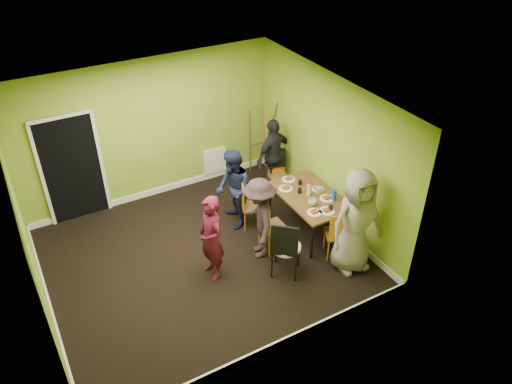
{
  "coord_description": "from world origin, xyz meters",
  "views": [
    {
      "loc": [
        -2.35,
        -6.07,
        5.69
      ],
      "look_at": [
        1.04,
        0.0,
        1.0
      ],
      "focal_mm": 35.0,
      "sensor_mm": 36.0,
      "label": 1
    }
  ],
  "objects_px": {
    "thermos": "(309,189)",
    "person_left_far": "(233,190)",
    "chair_back_end": "(277,163)",
    "orange_bottle": "(300,191)",
    "person_back_end": "(274,155)",
    "chair_left_far": "(248,202)",
    "chair_front_end": "(339,232)",
    "person_left_near": "(259,219)",
    "chair_bentwood": "(286,246)",
    "blue_bottle": "(334,195)",
    "person_front_end": "(356,221)",
    "person_standing": "(211,238)",
    "dining_table": "(309,198)",
    "chair_left_near": "(269,224)",
    "easel": "(261,141)"
  },
  "relations": [
    {
      "from": "chair_left_near",
      "to": "chair_front_end",
      "type": "distance_m",
      "value": 1.16
    },
    {
      "from": "chair_left_far",
      "to": "chair_front_end",
      "type": "bearing_deg",
      "value": 51.97
    },
    {
      "from": "orange_bottle",
      "to": "person_left_far",
      "type": "relative_size",
      "value": 0.05
    },
    {
      "from": "dining_table",
      "to": "orange_bottle",
      "type": "height_order",
      "value": "orange_bottle"
    },
    {
      "from": "dining_table",
      "to": "person_back_end",
      "type": "height_order",
      "value": "person_back_end"
    },
    {
      "from": "chair_left_far",
      "to": "chair_front_end",
      "type": "xyz_separation_m",
      "value": [
        0.88,
        -1.5,
        0.01
      ]
    },
    {
      "from": "chair_left_near",
      "to": "orange_bottle",
      "type": "bearing_deg",
      "value": 110.33
    },
    {
      "from": "chair_front_end",
      "to": "chair_bentwood",
      "type": "distance_m",
      "value": 1.0
    },
    {
      "from": "chair_front_end",
      "to": "thermos",
      "type": "height_order",
      "value": "thermos"
    },
    {
      "from": "thermos",
      "to": "person_left_far",
      "type": "height_order",
      "value": "person_left_far"
    },
    {
      "from": "chair_left_near",
      "to": "chair_bentwood",
      "type": "xyz_separation_m",
      "value": [
        -0.1,
        -0.68,
        0.06
      ]
    },
    {
      "from": "chair_bentwood",
      "to": "blue_bottle",
      "type": "xyz_separation_m",
      "value": [
        1.28,
        0.49,
        0.25
      ]
    },
    {
      "from": "person_left_far",
      "to": "person_back_end",
      "type": "height_order",
      "value": "person_back_end"
    },
    {
      "from": "person_standing",
      "to": "chair_back_end",
      "type": "bearing_deg",
      "value": 121.2
    },
    {
      "from": "person_back_end",
      "to": "blue_bottle",
      "type": "bearing_deg",
      "value": 77.46
    },
    {
      "from": "person_left_near",
      "to": "person_front_end",
      "type": "relative_size",
      "value": 0.8
    },
    {
      "from": "chair_bentwood",
      "to": "person_front_end",
      "type": "bearing_deg",
      "value": 23.1
    },
    {
      "from": "person_left_near",
      "to": "chair_back_end",
      "type": "bearing_deg",
      "value": 161.61
    },
    {
      "from": "dining_table",
      "to": "orange_bottle",
      "type": "xyz_separation_m",
      "value": [
        -0.1,
        0.16,
        0.09
      ]
    },
    {
      "from": "person_front_end",
      "to": "chair_back_end",
      "type": "bearing_deg",
      "value": 90.6
    },
    {
      "from": "chair_front_end",
      "to": "person_standing",
      "type": "relative_size",
      "value": 0.64
    },
    {
      "from": "chair_left_near",
      "to": "person_standing",
      "type": "height_order",
      "value": "person_standing"
    },
    {
      "from": "chair_bentwood",
      "to": "person_left_near",
      "type": "relative_size",
      "value": 0.74
    },
    {
      "from": "thermos",
      "to": "orange_bottle",
      "type": "xyz_separation_m",
      "value": [
        -0.09,
        0.15,
        -0.08
      ]
    },
    {
      "from": "dining_table",
      "to": "orange_bottle",
      "type": "bearing_deg",
      "value": 120.53
    },
    {
      "from": "chair_back_end",
      "to": "orange_bottle",
      "type": "distance_m",
      "value": 1.27
    },
    {
      "from": "chair_front_end",
      "to": "person_left_near",
      "type": "height_order",
      "value": "person_left_near"
    },
    {
      "from": "person_standing",
      "to": "person_front_end",
      "type": "distance_m",
      "value": 2.29
    },
    {
      "from": "person_left_near",
      "to": "person_back_end",
      "type": "xyz_separation_m",
      "value": [
        1.27,
        1.67,
        0.02
      ]
    },
    {
      "from": "dining_table",
      "to": "person_left_far",
      "type": "xyz_separation_m",
      "value": [
        -1.09,
        0.81,
        0.06
      ]
    },
    {
      "from": "easel",
      "to": "blue_bottle",
      "type": "height_order",
      "value": "easel"
    },
    {
      "from": "chair_back_end",
      "to": "person_standing",
      "type": "bearing_deg",
      "value": 51.19
    },
    {
      "from": "chair_front_end",
      "to": "thermos",
      "type": "bearing_deg",
      "value": 114.99
    },
    {
      "from": "chair_front_end",
      "to": "thermos",
      "type": "distance_m",
      "value": 0.95
    },
    {
      "from": "dining_table",
      "to": "chair_front_end",
      "type": "height_order",
      "value": "chair_front_end"
    },
    {
      "from": "chair_left_near",
      "to": "person_left_far",
      "type": "xyz_separation_m",
      "value": [
        -0.19,
        0.95,
        0.21
      ]
    },
    {
      "from": "person_left_far",
      "to": "person_back_end",
      "type": "distance_m",
      "value": 1.45
    },
    {
      "from": "chair_front_end",
      "to": "orange_bottle",
      "type": "xyz_separation_m",
      "value": [
        -0.09,
        1.04,
        0.25
      ]
    },
    {
      "from": "chair_left_far",
      "to": "chair_front_end",
      "type": "distance_m",
      "value": 1.74
    },
    {
      "from": "person_standing",
      "to": "chair_bentwood",
      "type": "bearing_deg",
      "value": 54.27
    },
    {
      "from": "blue_bottle",
      "to": "person_front_end",
      "type": "relative_size",
      "value": 0.12
    },
    {
      "from": "thermos",
      "to": "blue_bottle",
      "type": "height_order",
      "value": "thermos"
    },
    {
      "from": "chair_left_near",
      "to": "person_front_end",
      "type": "bearing_deg",
      "value": 43.63
    },
    {
      "from": "person_left_near",
      "to": "person_standing",
      "type": "bearing_deg",
      "value": -64.09
    },
    {
      "from": "dining_table",
      "to": "chair_left_far",
      "type": "height_order",
      "value": "chair_left_far"
    },
    {
      "from": "chair_back_end",
      "to": "person_left_far",
      "type": "xyz_separation_m",
      "value": [
        -1.27,
        -0.59,
        0.13
      ]
    },
    {
      "from": "orange_bottle",
      "to": "person_standing",
      "type": "xyz_separation_m",
      "value": [
        -1.91,
        -0.39,
        -0.04
      ]
    },
    {
      "from": "chair_front_end",
      "to": "person_left_near",
      "type": "relative_size",
      "value": 0.64
    },
    {
      "from": "chair_back_end",
      "to": "chair_front_end",
      "type": "distance_m",
      "value": 2.28
    },
    {
      "from": "chair_front_end",
      "to": "orange_bottle",
      "type": "height_order",
      "value": "chair_front_end"
    }
  ]
}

